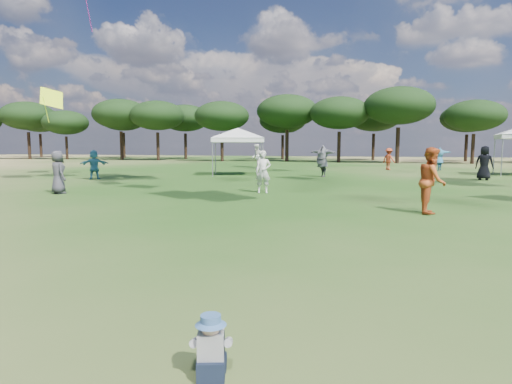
% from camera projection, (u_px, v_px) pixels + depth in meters
% --- Properties ---
extents(tree_line, '(108.78, 17.63, 7.77)m').
position_uv_depth(tree_line, '(389.00, 111.00, 45.72)').
color(tree_line, black).
rests_on(tree_line, ground).
extents(tent_left, '(5.81, 5.81, 3.10)m').
position_uv_depth(tent_left, '(238.00, 130.00, 25.37)').
color(tent_left, gray).
rests_on(tent_left, ground).
extents(toddler, '(0.37, 0.40, 0.49)m').
position_uv_depth(toddler, '(211.00, 349.00, 3.23)').
color(toddler, black).
rests_on(toddler, ground).
extents(festival_crowd, '(30.15, 22.21, 1.87)m').
position_uv_depth(festival_crowd, '(375.00, 162.00, 23.06)').
color(festival_crowd, '#48484D').
rests_on(festival_crowd, ground).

